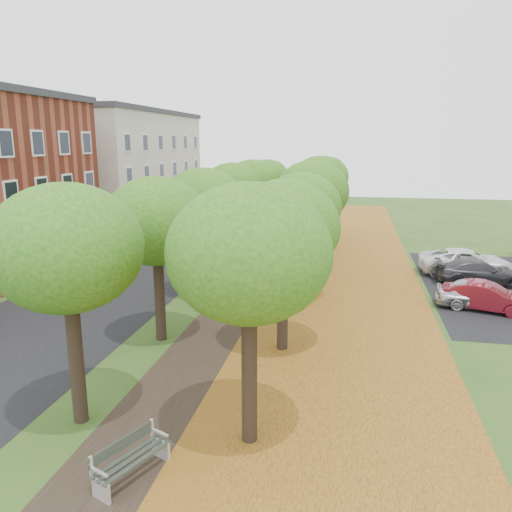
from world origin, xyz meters
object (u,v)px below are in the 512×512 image
at_px(bench, 130,458).
at_px(car_silver, 481,295).
at_px(car_red, 486,297).
at_px(car_white, 468,262).
at_px(car_grey, 479,272).

xyz_separation_m(bench, car_silver, (10.79, 14.28, 0.19)).
xyz_separation_m(car_silver, car_red, (0.16, -0.23, -0.03)).
xyz_separation_m(car_red, car_white, (0.51, 6.51, 0.10)).
distance_m(bench, car_red, 17.82).
distance_m(car_silver, car_grey, 4.48).
xyz_separation_m(bench, car_red, (10.95, 14.06, 0.16)).
bearing_deg(bench, car_red, -14.46).
height_order(bench, car_silver, car_silver).
bearing_deg(car_white, car_grey, -174.48).
height_order(car_red, car_white, car_white).
relative_size(car_silver, car_white, 0.74).
height_order(bench, car_white, car_white).
xyz_separation_m(car_silver, car_white, (0.67, 6.28, 0.07)).
bearing_deg(car_white, car_silver, 172.63).
bearing_deg(bench, car_silver, -13.62).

